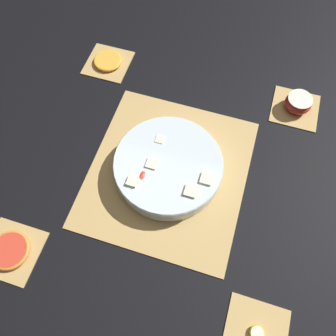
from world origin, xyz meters
TOP-DOWN VIEW (x-y plane):
  - ground_plane at (0.00, 0.00)m, footprint 6.00×6.00m
  - bamboo_mat_center at (0.00, 0.00)m, footprint 0.44×0.40m
  - coaster_mat_near_left at (-0.31, -0.29)m, footprint 0.13×0.13m
  - coaster_mat_near_right at (0.31, -0.29)m, footprint 0.13×0.13m
  - coaster_mat_far_left at (-0.31, 0.29)m, footprint 0.13×0.13m
  - coaster_mat_far_right at (0.31, 0.29)m, footprint 0.13×0.13m
  - fruit_salad_bowl at (0.00, 0.00)m, footprint 0.28×0.28m
  - apple_half at (-0.31, 0.29)m, footprint 0.07×0.07m
  - orange_slice_whole at (-0.31, -0.29)m, footprint 0.09×0.09m
  - banana_coin_single at (0.31, 0.29)m, footprint 0.03×0.03m
  - grapefruit_slice at (0.31, -0.29)m, footprint 0.09×0.09m

SIDE VIEW (x-z plane):
  - ground_plane at x=0.00m, z-range 0.00..0.00m
  - coaster_mat_near_right at x=0.31m, z-range 0.00..0.01m
  - coaster_mat_far_left at x=-0.31m, z-range 0.00..0.01m
  - coaster_mat_near_left at x=-0.31m, z-range 0.00..0.01m
  - coaster_mat_far_right at x=0.31m, z-range 0.00..0.01m
  - bamboo_mat_center at x=0.00m, z-range 0.00..0.01m
  - banana_coin_single at x=0.31m, z-range 0.01..0.02m
  - orange_slice_whole at x=-0.31m, z-range 0.01..0.02m
  - grapefruit_slice at x=0.31m, z-range 0.01..0.02m
  - apple_half at x=-0.31m, z-range 0.01..0.05m
  - fruit_salad_bowl at x=0.00m, z-range 0.01..0.07m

